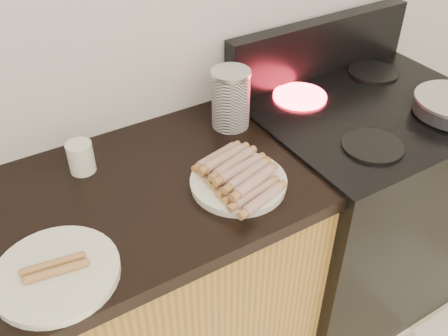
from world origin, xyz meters
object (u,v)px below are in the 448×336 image
stove (351,208)px  mug (81,157)px  side_plate (57,273)px  canister (231,99)px  main_plate (238,183)px

stove → mug: mug is taller
stove → side_plate: size_ratio=3.30×
stove → side_plate: 1.20m
side_plate → mug: bearing=62.6°
stove → mug: 1.06m
stove → canister: 0.72m
stove → canister: bearing=160.0°
canister → mug: (-0.47, 0.02, -0.05)m
side_plate → main_plate: bearing=6.1°
main_plate → canister: 0.31m
main_plate → canister: canister is taller
stove → side_plate: side_plate is taller
canister → stove: bearing=-20.0°
stove → side_plate: (-1.10, -0.16, 0.45)m
main_plate → canister: (0.14, 0.27, 0.09)m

